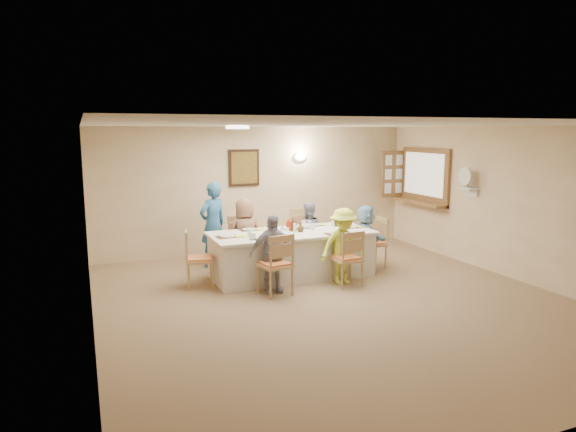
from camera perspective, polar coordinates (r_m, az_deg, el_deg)
name	(u,v)px	position (r m, az deg, el deg)	size (l,w,h in m)	color
ground	(338,303)	(7.43, 5.56, -9.58)	(7.00, 7.00, 0.00)	#826B4F
room_walls	(340,197)	(7.08, 5.76, 2.09)	(7.00, 7.00, 7.00)	beige
wall_picture	(244,168)	(10.15, -4.91, 5.36)	(0.62, 0.05, 0.72)	black
wall_sconce	(301,156)	(10.53, 1.40, 6.63)	(0.26, 0.09, 0.18)	white
ceiling_light	(237,127)	(8.05, -5.64, 9.78)	(0.36, 0.36, 0.05)	white
serving_hatch	(425,176)	(10.82, 14.96, 4.27)	(0.06, 1.50, 1.15)	brown
hatch_sill	(419,202)	(10.81, 14.34, 1.48)	(0.30, 1.50, 0.05)	brown
shutter_door	(393,174)	(11.29, 11.59, 4.59)	(0.55, 0.04, 1.00)	brown
fan_shelf	(468,188)	(9.74, 19.32, 2.92)	(0.22, 0.36, 0.03)	white
desk_fan	(467,180)	(9.71, 19.23, 3.80)	(0.30, 0.30, 0.28)	#A5A5A8
dining_table	(292,254)	(8.59, 0.41, -4.27)	(2.71, 1.15, 0.76)	silver
chair_back_left	(243,243)	(9.11, -5.01, -2.96)	(0.45, 0.45, 0.93)	tan
chair_back_right	(305,236)	(9.51, 1.92, -2.20)	(0.48, 0.48, 0.99)	tan
chair_front_left	(275,264)	(7.63, -1.47, -5.31)	(0.45, 0.45, 0.94)	tan
chair_front_right	(346,258)	(8.12, 6.51, -4.62)	(0.43, 0.43, 0.90)	tan
chair_left_end	(200,258)	(8.13, -9.77, -4.66)	(0.44, 0.44, 0.91)	tan
chair_right_end	(372,242)	(9.26, 9.33, -2.92)	(0.43, 0.43, 0.91)	tan
diner_back_left	(245,234)	(8.96, -4.80, -2.05)	(0.66, 0.46, 1.27)	brown
diner_back_right	(308,233)	(9.39, 2.22, -1.92)	(0.62, 0.53, 1.13)	gray
diner_front_left	(272,254)	(7.71, -1.78, -4.19)	(0.71, 0.31, 1.20)	#9C99A6
diner_front_right	(343,246)	(8.19, 6.13, -3.36)	(0.81, 0.49, 1.22)	#DEF44B
diner_right_end	(366,237)	(9.17, 8.65, -2.28)	(0.51, 1.10, 1.14)	#84B3D2
caregiver	(213,224)	(9.27, -8.33, -0.94)	(0.66, 0.56, 1.53)	#2F689A
placemat_fl	(266,239)	(7.91, -2.44, -2.62)	(0.34, 0.25, 0.01)	#472B19
plate_fl	(266,239)	(7.91, -2.44, -2.55)	(0.25, 0.25, 0.02)	white
napkin_fl	(278,239)	(7.93, -1.10, -2.54)	(0.14, 0.14, 0.01)	#E4F433
placemat_fr	(336,234)	(8.38, 5.31, -1.97)	(0.34, 0.26, 0.01)	#472B19
plate_fr	(336,233)	(8.38, 5.31, -1.90)	(0.22, 0.22, 0.01)	white
napkin_fr	(347,233)	(8.42, 6.56, -1.89)	(0.14, 0.14, 0.01)	#E4F433
placemat_bl	(249,230)	(8.69, -4.30, -1.54)	(0.33, 0.24, 0.01)	#472B19
plate_bl	(249,229)	(8.69, -4.30, -1.48)	(0.24, 0.24, 0.01)	white
napkin_bl	(261,229)	(8.70, -3.07, -1.48)	(0.13, 0.13, 0.01)	#E4F433
placemat_br	(314,225)	(9.12, 2.90, -1.01)	(0.36, 0.27, 0.01)	#472B19
plate_br	(314,224)	(9.12, 2.90, -0.95)	(0.24, 0.24, 0.02)	white
napkin_br	(324,224)	(9.15, 4.05, -0.94)	(0.14, 0.14, 0.01)	#E4F433
placemat_le	(227,237)	(8.16, -6.75, -2.31)	(0.34, 0.26, 0.01)	#472B19
plate_le	(227,236)	(8.16, -6.75, -2.24)	(0.23, 0.23, 0.01)	white
napkin_le	(239,236)	(8.16, -5.43, -2.24)	(0.15, 0.15, 0.01)	#E4F433
placemat_re	(351,227)	(8.99, 7.03, -1.23)	(0.35, 0.26, 0.01)	#472B19
plate_re	(351,226)	(8.99, 7.03, -1.17)	(0.23, 0.23, 0.01)	white
napkin_re	(362,226)	(9.03, 8.19, -1.16)	(0.15, 0.15, 0.01)	#E4F433
teacup_a	(252,237)	(7.93, -3.97, -2.30)	(0.15, 0.15, 0.09)	white
teacup_b	(304,223)	(9.12, 1.75, -0.76)	(0.09, 0.09, 0.08)	white
bowl_a	(284,234)	(8.22, -0.48, -1.98)	(0.28, 0.28, 0.06)	white
bowl_b	(307,226)	(8.86, 2.08, -1.14)	(0.25, 0.25, 0.06)	white
condiment_ketchup	(288,225)	(8.51, 0.05, -0.97)	(0.11, 0.11, 0.24)	#B0210F
condiment_brown	(293,224)	(8.59, 0.53, -0.92)	(0.11, 0.11, 0.22)	#4C3214
condiment_malt	(300,227)	(8.52, 1.39, -1.26)	(0.14, 0.14, 0.15)	#4C3214
drinking_glass	(282,229)	(8.49, -0.65, -1.42)	(0.06, 0.06, 0.10)	silver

